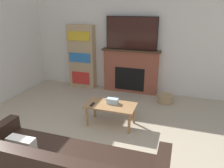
# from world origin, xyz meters

# --- Properties ---
(wall_back) EXTENTS (6.53, 0.06, 2.70)m
(wall_back) POSITION_xyz_m (0.00, 4.26, 1.35)
(wall_back) COLOR silver
(wall_back) RESTS_ON ground_plane
(fireplace) EXTENTS (1.54, 0.28, 1.16)m
(fireplace) POSITION_xyz_m (0.02, 4.12, 0.58)
(fireplace) COLOR brown
(fireplace) RESTS_ON ground_plane
(tv) EXTENTS (1.32, 0.03, 0.83)m
(tv) POSITION_xyz_m (0.02, 4.10, 1.57)
(tv) COLOR black
(tv) RESTS_ON fireplace
(coffee_table) EXTENTS (0.96, 0.52, 0.43)m
(coffee_table) POSITION_xyz_m (0.09, 2.27, 0.37)
(coffee_table) COLOR #A87A4C
(coffee_table) RESTS_ON ground_plane
(tissue_box) EXTENTS (0.22, 0.12, 0.10)m
(tissue_box) POSITION_xyz_m (0.10, 2.34, 0.48)
(tissue_box) COLOR silver
(tissue_box) RESTS_ON coffee_table
(remote_control) EXTENTS (0.04, 0.15, 0.02)m
(remote_control) POSITION_xyz_m (-0.25, 2.15, 0.44)
(remote_control) COLOR black
(remote_control) RESTS_ON coffee_table
(bookshelf) EXTENTS (0.75, 0.29, 1.76)m
(bookshelf) POSITION_xyz_m (-1.38, 4.10, 0.88)
(bookshelf) COLOR tan
(bookshelf) RESTS_ON ground_plane
(storage_basket) EXTENTS (0.37, 0.37, 0.20)m
(storage_basket) POSITION_xyz_m (1.01, 3.68, 0.10)
(storage_basket) COLOR tan
(storage_basket) RESTS_ON ground_plane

